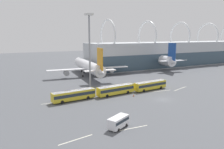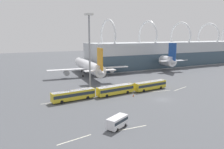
{
  "view_description": "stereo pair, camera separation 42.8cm",
  "coord_description": "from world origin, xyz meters",
  "px_view_note": "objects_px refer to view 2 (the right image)",
  "views": [
    {
      "loc": [
        -43.64,
        -49.35,
        19.12
      ],
      "look_at": [
        -4.1,
        25.98,
        4.0
      ],
      "focal_mm": 35.0,
      "sensor_mm": 36.0,
      "label": 1
    },
    {
      "loc": [
        -43.26,
        -49.55,
        19.12
      ],
      "look_at": [
        -4.1,
        25.98,
        4.0
      ],
      "focal_mm": 35.0,
      "sensor_mm": 36.0,
      "label": 2
    }
  ],
  "objects_px": {
    "shuttle_bus_0": "(74,95)",
    "shuttle_bus_1": "(115,89)",
    "airliner_at_gate_far": "(158,59)",
    "shuttle_bus_2": "(150,85)",
    "service_van_foreground": "(117,121)",
    "floodlight_mast": "(89,41)",
    "traffic_cone_0": "(133,95)",
    "airliner_at_gate_near": "(89,66)"
  },
  "relations": [
    {
      "from": "floodlight_mast",
      "to": "airliner_at_gate_far",
      "type": "bearing_deg",
      "value": 27.39
    },
    {
      "from": "shuttle_bus_1",
      "to": "floodlight_mast",
      "type": "height_order",
      "value": "floodlight_mast"
    },
    {
      "from": "shuttle_bus_0",
      "to": "shuttle_bus_1",
      "type": "relative_size",
      "value": 1.0
    },
    {
      "from": "service_van_foreground",
      "to": "floodlight_mast",
      "type": "xyz_separation_m",
      "value": [
        8.38,
        36.3,
        15.85
      ]
    },
    {
      "from": "shuttle_bus_0",
      "to": "shuttle_bus_1",
      "type": "distance_m",
      "value": 14.2
    },
    {
      "from": "airliner_at_gate_near",
      "to": "shuttle_bus_0",
      "type": "distance_m",
      "value": 39.68
    },
    {
      "from": "service_van_foreground",
      "to": "traffic_cone_0",
      "type": "bearing_deg",
      "value": 22.19
    },
    {
      "from": "service_van_foreground",
      "to": "shuttle_bus_0",
      "type": "bearing_deg",
      "value": 68.06
    },
    {
      "from": "airliner_at_gate_near",
      "to": "shuttle_bus_2",
      "type": "bearing_deg",
      "value": -158.81
    },
    {
      "from": "airliner_at_gate_far",
      "to": "shuttle_bus_2",
      "type": "distance_m",
      "value": 55.21
    },
    {
      "from": "airliner_at_gate_near",
      "to": "shuttle_bus_1",
      "type": "height_order",
      "value": "airliner_at_gate_near"
    },
    {
      "from": "floodlight_mast",
      "to": "traffic_cone_0",
      "type": "bearing_deg",
      "value": -65.62
    },
    {
      "from": "airliner_at_gate_far",
      "to": "shuttle_bus_1",
      "type": "height_order",
      "value": "airliner_at_gate_far"
    },
    {
      "from": "floodlight_mast",
      "to": "traffic_cone_0",
      "type": "height_order",
      "value": "floodlight_mast"
    },
    {
      "from": "shuttle_bus_0",
      "to": "traffic_cone_0",
      "type": "height_order",
      "value": "shuttle_bus_0"
    },
    {
      "from": "shuttle_bus_0",
      "to": "airliner_at_gate_far",
      "type": "bearing_deg",
      "value": 26.79
    },
    {
      "from": "airliner_at_gate_near",
      "to": "service_van_foreground",
      "type": "relative_size",
      "value": 7.9
    },
    {
      "from": "shuttle_bus_1",
      "to": "shuttle_bus_2",
      "type": "xyz_separation_m",
      "value": [
        14.2,
        0.08,
        0.0
      ]
    },
    {
      "from": "airliner_at_gate_far",
      "to": "floodlight_mast",
      "type": "distance_m",
      "value": 62.57
    },
    {
      "from": "shuttle_bus_2",
      "to": "floodlight_mast",
      "type": "height_order",
      "value": "floodlight_mast"
    },
    {
      "from": "service_van_foreground",
      "to": "traffic_cone_0",
      "type": "distance_m",
      "value": 24.95
    },
    {
      "from": "shuttle_bus_2",
      "to": "service_van_foreground",
      "type": "height_order",
      "value": "shuttle_bus_2"
    },
    {
      "from": "service_van_foreground",
      "to": "floodlight_mast",
      "type": "relative_size",
      "value": 0.21
    },
    {
      "from": "shuttle_bus_0",
      "to": "traffic_cone_0",
      "type": "relative_size",
      "value": 17.36
    },
    {
      "from": "airliner_at_gate_far",
      "to": "shuttle_bus_2",
      "type": "bearing_deg",
      "value": 146.01
    },
    {
      "from": "floodlight_mast",
      "to": "service_van_foreground",
      "type": "bearing_deg",
      "value": -102.99
    },
    {
      "from": "shuttle_bus_2",
      "to": "floodlight_mast",
      "type": "relative_size",
      "value": 0.5
    },
    {
      "from": "airliner_at_gate_near",
      "to": "airliner_at_gate_far",
      "type": "xyz_separation_m",
      "value": [
        46.27,
        6.33,
        0.65
      ]
    },
    {
      "from": "shuttle_bus_0",
      "to": "shuttle_bus_2",
      "type": "bearing_deg",
      "value": -5.55
    },
    {
      "from": "airliner_at_gate_near",
      "to": "floodlight_mast",
      "type": "distance_m",
      "value": 26.58
    },
    {
      "from": "shuttle_bus_1",
      "to": "airliner_at_gate_near",
      "type": "bearing_deg",
      "value": 76.42
    },
    {
      "from": "airliner_at_gate_far",
      "to": "service_van_foreground",
      "type": "xyz_separation_m",
      "value": [
        -62.92,
        -64.57,
        -3.97
      ]
    },
    {
      "from": "shuttle_bus_0",
      "to": "shuttle_bus_2",
      "type": "distance_m",
      "value": 28.4
    },
    {
      "from": "airliner_at_gate_far",
      "to": "shuttle_bus_2",
      "type": "relative_size",
      "value": 2.91
    },
    {
      "from": "airliner_at_gate_far",
      "to": "shuttle_bus_1",
      "type": "relative_size",
      "value": 2.91
    },
    {
      "from": "shuttle_bus_1",
      "to": "service_van_foreground",
      "type": "bearing_deg",
      "value": -123.63
    },
    {
      "from": "airliner_at_gate_far",
      "to": "floodlight_mast",
      "type": "height_order",
      "value": "floodlight_mast"
    },
    {
      "from": "traffic_cone_0",
      "to": "airliner_at_gate_near",
      "type": "bearing_deg",
      "value": 89.45
    },
    {
      "from": "airliner_at_gate_near",
      "to": "floodlight_mast",
      "type": "relative_size",
      "value": 1.64
    },
    {
      "from": "airliner_at_gate_near",
      "to": "shuttle_bus_0",
      "type": "height_order",
      "value": "airliner_at_gate_near"
    },
    {
      "from": "traffic_cone_0",
      "to": "shuttle_bus_2",
      "type": "bearing_deg",
      "value": 24.22
    },
    {
      "from": "shuttle_bus_2",
      "to": "shuttle_bus_0",
      "type": "bearing_deg",
      "value": 174.31
    }
  ]
}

